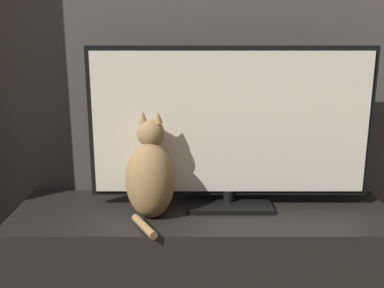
{
  "coord_description": "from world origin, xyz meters",
  "views": [
    {
      "loc": [
        -0.04,
        -0.65,
        1.13
      ],
      "look_at": [
        -0.04,
        0.96,
        0.71
      ],
      "focal_mm": 42.0,
      "sensor_mm": 36.0,
      "label": 1
    }
  ],
  "objects": [
    {
      "name": "tv_stand",
      "position": [
        0.0,
        0.96,
        0.22
      ],
      "size": [
        1.45,
        0.45,
        0.45
      ],
      "color": "black",
      "rests_on": "ground_plane"
    },
    {
      "name": "tv",
      "position": [
        0.1,
        1.01,
        0.76
      ],
      "size": [
        1.07,
        0.2,
        0.62
      ],
      "color": "black",
      "rests_on": "tv_stand"
    },
    {
      "name": "cat",
      "position": [
        -0.19,
        0.91,
        0.61
      ],
      "size": [
        0.2,
        0.29,
        0.39
      ],
      "rotation": [
        0.0,
        0.0,
        -0.11
      ],
      "color": "#997547",
      "rests_on": "tv_stand"
    }
  ]
}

